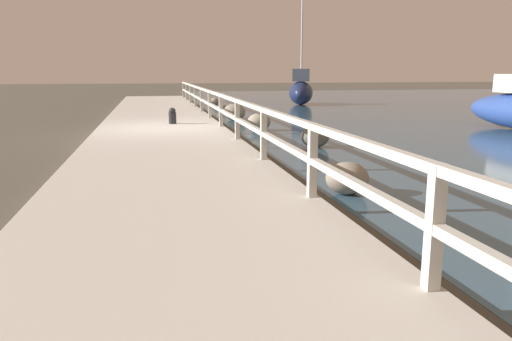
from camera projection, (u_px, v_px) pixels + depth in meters
name	position (u px, v px, depth m)	size (l,w,h in m)	color
ground_plane	(162.00, 136.00, 13.62)	(120.00, 120.00, 0.00)	#4C473D
dock_walkway	(162.00, 132.00, 13.60)	(3.47, 36.00, 0.22)	beige
railing	(221.00, 104.00, 13.78)	(0.10, 32.50, 0.90)	beige
boulder_far_strip	(234.00, 112.00, 17.89)	(0.79, 0.71, 0.59)	gray
boulder_water_edge	(315.00, 137.00, 11.52)	(0.66, 0.59, 0.49)	#666056
boulder_upstream	(259.00, 122.00, 14.75)	(0.69, 0.62, 0.52)	gray
boulder_near_dock	(347.00, 178.00, 7.13)	(0.62, 0.56, 0.47)	gray
boulder_downstream	(215.00, 102.00, 25.53)	(0.54, 0.49, 0.41)	gray
boulder_mid_strip	(222.00, 108.00, 21.69)	(0.42, 0.38, 0.32)	gray
mooring_bollard	(172.00, 116.00, 14.58)	(0.22, 0.22, 0.47)	black
sailboat_navy	(301.00, 90.00, 26.20)	(2.16, 3.37, 7.59)	#192347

